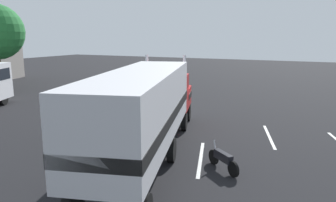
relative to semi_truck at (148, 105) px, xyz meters
The scene contains 6 objects.
ground_plane 6.15m from the semi_truck, 13.74° to the left, with size 120.00×120.00×0.00m, color black.
lane_stripe_near 3.49m from the semi_truck, 63.48° to the right, with size 4.40×0.16×0.01m, color silver.
lane_stripe_mid 7.83m from the semi_truck, 37.69° to the right, with size 4.40×0.16×0.01m, color silver.
semi_truck is the anchor object (origin of this frame).
person_bystander 3.02m from the semi_truck, 141.58° to the left, with size 0.34×0.45×1.63m.
motorcycle 4.01m from the semi_truck, 85.95° to the right, with size 1.43×1.68×1.12m.
Camera 1 is at (-17.62, -8.13, 5.55)m, focal length 34.26 mm.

